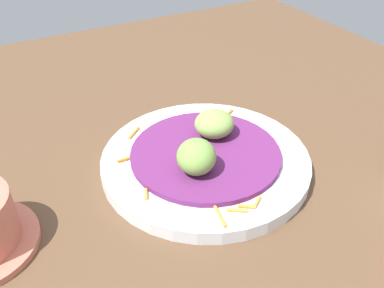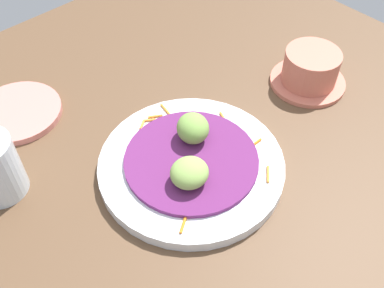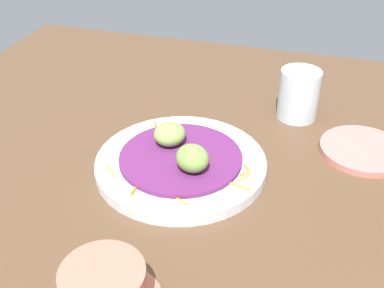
{
  "view_description": "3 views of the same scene",
  "coord_description": "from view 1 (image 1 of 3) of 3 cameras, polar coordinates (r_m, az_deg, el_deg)",
  "views": [
    {
      "loc": [
        22.44,
        41.21,
        37.95
      ],
      "look_at": [
        0.64,
        1.18,
        5.57
      ],
      "focal_mm": 40.14,
      "sensor_mm": 36.0,
      "label": 1
    },
    {
      "loc": [
        -29.77,
        -28.98,
        55.17
      ],
      "look_at": [
        0.3,
        3.28,
        5.99
      ],
      "focal_mm": 42.33,
      "sensor_mm": 36.0,
      "label": 2
    },
    {
      "loc": [
        58.85,
        21.98,
        48.6
      ],
      "look_at": [
        -2.57,
        3.61,
        5.95
      ],
      "focal_mm": 44.83,
      "sensor_mm": 36.0,
      "label": 3
    }
  ],
  "objects": [
    {
      "name": "table_surface",
      "position": [
        0.6,
        -0.0,
        -2.83
      ],
      "size": [
        110.0,
        110.0,
        2.0
      ],
      "primitive_type": "cube",
      "color": "brown",
      "rests_on": "ground"
    },
    {
      "name": "cabbage_bed",
      "position": [
        0.57,
        1.81,
        -1.28
      ],
      "size": [
        19.84,
        19.84,
        0.73
      ],
      "primitive_type": "cylinder",
      "color": "#60235B",
      "rests_on": "main_plate"
    },
    {
      "name": "guac_scoop_center",
      "position": [
        0.52,
        0.58,
        -1.68
      ],
      "size": [
        6.91,
        7.07,
        4.2
      ],
      "primitive_type": "ellipsoid",
      "rotation": [
        0.0,
        0.0,
        4.17
      ],
      "color": "#759E47",
      "rests_on": "cabbage_bed"
    },
    {
      "name": "main_plate",
      "position": [
        0.57,
        1.79,
        -2.3
      ],
      "size": [
        27.61,
        27.61,
        1.82
      ],
      "primitive_type": "cylinder",
      "color": "silver",
      "rests_on": "table_surface"
    },
    {
      "name": "carrot_garnish",
      "position": [
        0.54,
        0.96,
        -3.53
      ],
      "size": [
        20.16,
        22.74,
        0.4
      ],
      "color": "orange",
      "rests_on": "main_plate"
    },
    {
      "name": "guac_scoop_left",
      "position": [
        0.59,
        2.98,
        2.71
      ],
      "size": [
        5.84,
        5.62,
        3.6
      ],
      "primitive_type": "ellipsoid",
      "rotation": [
        0.0,
        0.0,
        4.64
      ],
      "color": "#84A851",
      "rests_on": "cabbage_bed"
    }
  ]
}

